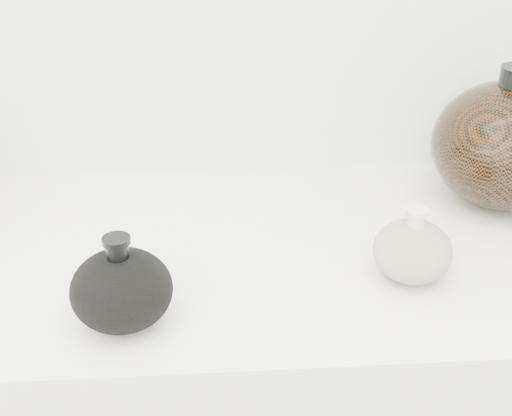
{
  "coord_description": "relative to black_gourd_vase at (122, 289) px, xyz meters",
  "views": [
    {
      "loc": [
        0.0,
        0.11,
        1.43
      ],
      "look_at": [
        0.06,
        0.92,
        0.98
      ],
      "focal_mm": 50.0,
      "sensor_mm": 36.0,
      "label": 1
    }
  ],
  "objects": [
    {
      "name": "cream_gourd_vase",
      "position": [
        0.36,
        0.07,
        -0.01
      ],
      "size": [
        0.13,
        0.13,
        0.1
      ],
      "color": "#C6B39B",
      "rests_on": "display_counter"
    },
    {
      "name": "right_round_pot",
      "position": [
        0.55,
        0.26,
        0.05
      ],
      "size": [
        0.22,
        0.22,
        0.22
      ],
      "color": "black",
      "rests_on": "display_counter"
    },
    {
      "name": "room",
      "position": [
        0.11,
        -0.52,
        0.35
      ],
      "size": [
        3.04,
        2.42,
        2.64
      ],
      "color": "slate",
      "rests_on": "ground"
    },
    {
      "name": "black_gourd_vase",
      "position": [
        0.0,
        0.0,
        0.0
      ],
      "size": [
        0.16,
        0.16,
        0.12
      ],
      "color": "black",
      "rests_on": "display_counter"
    }
  ]
}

